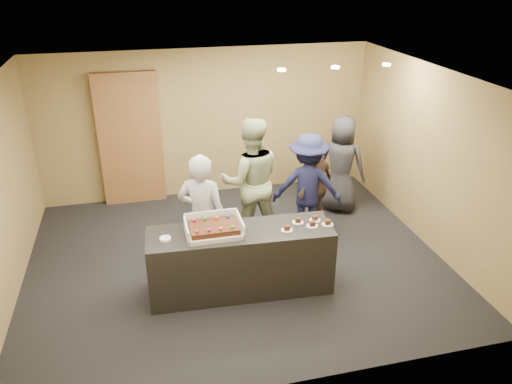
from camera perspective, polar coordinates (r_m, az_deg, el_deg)
room at (r=6.89m, az=-2.52°, el=1.83°), size 6.04×6.00×2.70m
serving_counter at (r=6.66m, az=-1.76°, el=-7.83°), size 2.44×0.83×0.90m
storage_cabinet at (r=9.09m, az=-14.19°, el=5.82°), size 1.08×0.15×2.37m
cake_box at (r=6.37m, az=-4.86°, el=-4.32°), size 0.71×0.49×0.21m
sheet_cake at (r=6.33m, az=-4.84°, el=-4.04°), size 0.61×0.42×0.12m
plate_stack at (r=6.31m, az=-10.32°, el=-5.30°), size 0.14×0.14×0.04m
slice_a at (r=6.44m, az=3.54°, el=-4.21°), size 0.15×0.15×0.07m
slice_b at (r=6.63m, az=4.82°, el=-3.31°), size 0.15×0.15×0.07m
slice_c at (r=6.56m, az=6.45°, el=-3.71°), size 0.15×0.15×0.07m
slice_d at (r=6.71m, az=6.75°, el=-3.06°), size 0.15×0.15×0.07m
slice_e at (r=6.62m, az=8.18°, el=-3.53°), size 0.15×0.15×0.07m
person_server_grey at (r=6.77m, az=-6.16°, el=-2.91°), size 0.78×0.66×1.81m
person_sage_man at (r=7.62m, az=-0.61°, el=1.26°), size 1.01×0.81×1.99m
person_navy_man at (r=7.85m, az=5.92°, el=0.70°), size 1.23×0.94×1.69m
person_brown_extra at (r=8.01m, az=6.76°, el=0.62°), size 0.94×0.87×1.55m
person_dark_suit at (r=8.74m, az=9.71°, el=3.15°), size 0.99×0.95×1.71m
ceiling_spotlights at (r=7.41m, az=9.05°, el=13.91°), size 1.72×0.12×0.03m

